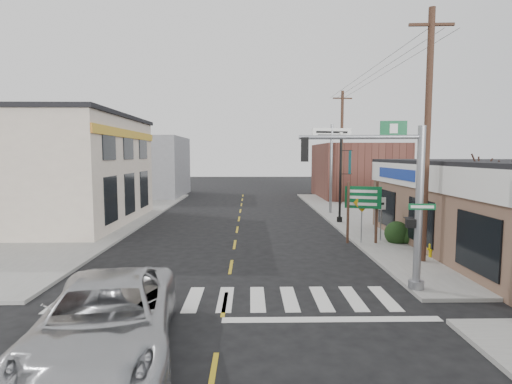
{
  "coord_description": "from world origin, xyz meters",
  "views": [
    {
      "loc": [
        0.77,
        -11.68,
        4.49
      ],
      "look_at": [
        1.05,
        6.37,
        2.8
      ],
      "focal_mm": 28.0,
      "sensor_mm": 36.0,
      "label": 1
    }
  ],
  "objects_px": {
    "bare_tree": "(495,163)",
    "utility_pole_near": "(427,134)",
    "lamp_post": "(341,170)",
    "suv": "(107,319)",
    "dance_center_sign": "(332,146)",
    "fire_hydrant": "(431,249)",
    "traffic_signal_pole": "(400,190)",
    "guide_sign": "(363,204)",
    "utility_pole_far": "(342,146)"
  },
  "relations": [
    {
      "from": "traffic_signal_pole",
      "to": "bare_tree",
      "type": "xyz_separation_m",
      "value": [
        4.9,
        3.06,
        0.78
      ]
    },
    {
      "from": "bare_tree",
      "to": "utility_pole_near",
      "type": "bearing_deg",
      "value": 172.2
    },
    {
      "from": "dance_center_sign",
      "to": "utility_pole_near",
      "type": "xyz_separation_m",
      "value": [
        1.03,
        -13.76,
        0.18
      ]
    },
    {
      "from": "suv",
      "to": "fire_hydrant",
      "type": "xyz_separation_m",
      "value": [
        10.91,
        8.03,
        -0.4
      ]
    },
    {
      "from": "dance_center_sign",
      "to": "fire_hydrant",
      "type": "bearing_deg",
      "value": -96.14
    },
    {
      "from": "fire_hydrant",
      "to": "lamp_post",
      "type": "distance_m",
      "value": 9.66
    },
    {
      "from": "suv",
      "to": "guide_sign",
      "type": "height_order",
      "value": "guide_sign"
    },
    {
      "from": "suv",
      "to": "guide_sign",
      "type": "bearing_deg",
      "value": 41.83
    },
    {
      "from": "utility_pole_near",
      "to": "traffic_signal_pole",
      "type": "bearing_deg",
      "value": -121.11
    },
    {
      "from": "guide_sign",
      "to": "utility_pole_far",
      "type": "height_order",
      "value": "utility_pole_far"
    },
    {
      "from": "lamp_post",
      "to": "fire_hydrant",
      "type": "bearing_deg",
      "value": -102.12
    },
    {
      "from": "bare_tree",
      "to": "traffic_signal_pole",
      "type": "bearing_deg",
      "value": -148.05
    },
    {
      "from": "utility_pole_near",
      "to": "guide_sign",
      "type": "bearing_deg",
      "value": 118.87
    },
    {
      "from": "fire_hydrant",
      "to": "dance_center_sign",
      "type": "relative_size",
      "value": 0.09
    },
    {
      "from": "dance_center_sign",
      "to": "bare_tree",
      "type": "height_order",
      "value": "dance_center_sign"
    },
    {
      "from": "suv",
      "to": "utility_pole_far",
      "type": "height_order",
      "value": "utility_pole_far"
    },
    {
      "from": "dance_center_sign",
      "to": "bare_tree",
      "type": "relative_size",
      "value": 1.29
    },
    {
      "from": "lamp_post",
      "to": "bare_tree",
      "type": "distance_m",
      "value": 10.65
    },
    {
      "from": "fire_hydrant",
      "to": "dance_center_sign",
      "type": "distance_m",
      "value": 14.08
    },
    {
      "from": "suv",
      "to": "fire_hydrant",
      "type": "bearing_deg",
      "value": 27.2
    },
    {
      "from": "dance_center_sign",
      "to": "utility_pole_near",
      "type": "height_order",
      "value": "utility_pole_near"
    },
    {
      "from": "traffic_signal_pole",
      "to": "lamp_post",
      "type": "height_order",
      "value": "lamp_post"
    },
    {
      "from": "fire_hydrant",
      "to": "lamp_post",
      "type": "height_order",
      "value": "lamp_post"
    },
    {
      "from": "utility_pole_far",
      "to": "fire_hydrant",
      "type": "bearing_deg",
      "value": -95.48
    },
    {
      "from": "guide_sign",
      "to": "dance_center_sign",
      "type": "height_order",
      "value": "dance_center_sign"
    },
    {
      "from": "fire_hydrant",
      "to": "utility_pole_far",
      "type": "distance_m",
      "value": 19.54
    },
    {
      "from": "suv",
      "to": "utility_pole_near",
      "type": "xyz_separation_m",
      "value": [
        10.29,
        7.44,
        4.44
      ]
    },
    {
      "from": "lamp_post",
      "to": "dance_center_sign",
      "type": "bearing_deg",
      "value": 63.8
    },
    {
      "from": "fire_hydrant",
      "to": "suv",
      "type": "bearing_deg",
      "value": -143.66
    },
    {
      "from": "suv",
      "to": "dance_center_sign",
      "type": "height_order",
      "value": "dance_center_sign"
    },
    {
      "from": "fire_hydrant",
      "to": "bare_tree",
      "type": "relative_size",
      "value": 0.12
    },
    {
      "from": "guide_sign",
      "to": "utility_pole_far",
      "type": "relative_size",
      "value": 0.31
    },
    {
      "from": "traffic_signal_pole",
      "to": "guide_sign",
      "type": "relative_size",
      "value": 1.79
    },
    {
      "from": "suv",
      "to": "lamp_post",
      "type": "xyz_separation_m",
      "value": [
        9.08,
        17.02,
        2.64
      ]
    },
    {
      "from": "suv",
      "to": "traffic_signal_pole",
      "type": "height_order",
      "value": "traffic_signal_pole"
    },
    {
      "from": "guide_sign",
      "to": "utility_pole_far",
      "type": "xyz_separation_m",
      "value": [
        2.63,
        16.22,
        3.15
      ]
    },
    {
      "from": "bare_tree",
      "to": "utility_pole_near",
      "type": "height_order",
      "value": "utility_pole_near"
    },
    {
      "from": "lamp_post",
      "to": "utility_pole_near",
      "type": "bearing_deg",
      "value": -106.4
    },
    {
      "from": "utility_pole_far",
      "to": "lamp_post",
      "type": "bearing_deg",
      "value": -106.99
    },
    {
      "from": "bare_tree",
      "to": "lamp_post",
      "type": "bearing_deg",
      "value": 110.9
    },
    {
      "from": "fire_hydrant",
      "to": "lamp_post",
      "type": "relative_size",
      "value": 0.1
    },
    {
      "from": "traffic_signal_pole",
      "to": "guide_sign",
      "type": "bearing_deg",
      "value": 89.71
    },
    {
      "from": "traffic_signal_pole",
      "to": "bare_tree",
      "type": "bearing_deg",
      "value": 37.99
    },
    {
      "from": "suv",
      "to": "bare_tree",
      "type": "distance_m",
      "value": 15.06
    },
    {
      "from": "dance_center_sign",
      "to": "traffic_signal_pole",
      "type": "bearing_deg",
      "value": -107.58
    },
    {
      "from": "suv",
      "to": "utility_pole_far",
      "type": "xyz_separation_m",
      "value": [
        11.34,
        26.97,
        4.37
      ]
    },
    {
      "from": "lamp_post",
      "to": "suv",
      "type": "bearing_deg",
      "value": -141.72
    },
    {
      "from": "lamp_post",
      "to": "bare_tree",
      "type": "xyz_separation_m",
      "value": [
        3.79,
        -9.93,
        0.66
      ]
    },
    {
      "from": "dance_center_sign",
      "to": "utility_pole_near",
      "type": "bearing_deg",
      "value": -98.97
    },
    {
      "from": "dance_center_sign",
      "to": "utility_pole_far",
      "type": "xyz_separation_m",
      "value": [
        2.07,
        5.76,
        0.11
      ]
    }
  ]
}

